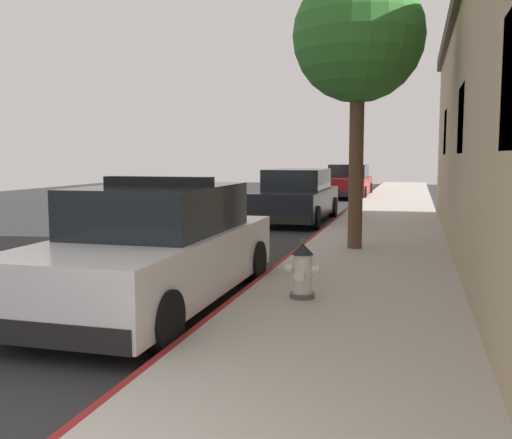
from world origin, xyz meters
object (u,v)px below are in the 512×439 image
police_cruiser (157,249)px  parked_car_silver_ahead (297,197)px  parked_car_dark_far (349,182)px  street_tree (358,38)px  fire_hydrant (302,271)px

police_cruiser → parked_car_silver_ahead: police_cruiser is taller
police_cruiser → parked_car_silver_ahead: size_ratio=1.00×
parked_car_dark_far → street_tree: street_tree is taller
parked_car_silver_ahead → fire_hydrant: parked_car_silver_ahead is taller
police_cruiser → street_tree: bearing=65.3°
police_cruiser → fire_hydrant: size_ratio=6.37×
police_cruiser → parked_car_dark_far: 20.71m
parked_car_silver_ahead → parked_car_dark_far: 10.63m
police_cruiser → parked_car_dark_far: size_ratio=1.00×
fire_hydrant → street_tree: street_tree is taller
parked_car_dark_far → street_tree: (1.91, -16.14, 3.44)m
parked_car_silver_ahead → parked_car_dark_far: bearing=88.0°
parked_car_silver_ahead → street_tree: (2.28, -5.52, 3.44)m
parked_car_silver_ahead → street_tree: 6.89m
street_tree → police_cruiser: bearing=-114.7°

